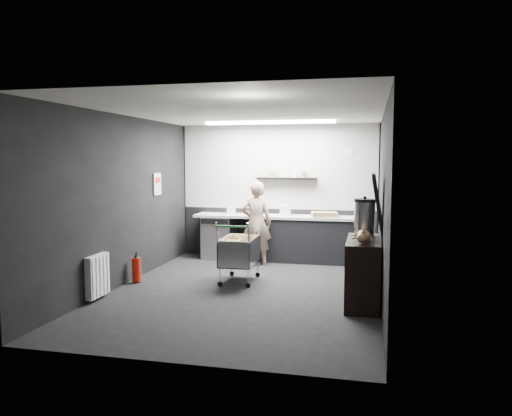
# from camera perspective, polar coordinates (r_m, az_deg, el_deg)

# --- Properties ---
(floor) EXTENTS (5.50, 5.50, 0.00)m
(floor) POSITION_cam_1_polar(r_m,az_deg,el_deg) (7.68, -1.28, -9.52)
(floor) COLOR black
(floor) RESTS_ON ground
(ceiling) EXTENTS (5.50, 5.50, 0.00)m
(ceiling) POSITION_cam_1_polar(r_m,az_deg,el_deg) (7.45, -1.32, 10.96)
(ceiling) COLOR silver
(ceiling) RESTS_ON wall_back
(wall_back) EXTENTS (5.50, 0.00, 5.50)m
(wall_back) POSITION_cam_1_polar(r_m,az_deg,el_deg) (10.13, 2.51, 1.89)
(wall_back) COLOR black
(wall_back) RESTS_ON floor
(wall_front) EXTENTS (5.50, 0.00, 5.50)m
(wall_front) POSITION_cam_1_polar(r_m,az_deg,el_deg) (4.84, -9.28, -2.22)
(wall_front) COLOR black
(wall_front) RESTS_ON floor
(wall_left) EXTENTS (0.00, 5.50, 5.50)m
(wall_left) POSITION_cam_1_polar(r_m,az_deg,el_deg) (8.17, -15.04, 0.82)
(wall_left) COLOR black
(wall_left) RESTS_ON floor
(wall_right) EXTENTS (0.00, 5.50, 5.50)m
(wall_right) POSITION_cam_1_polar(r_m,az_deg,el_deg) (7.22, 14.27, 0.24)
(wall_right) COLOR black
(wall_right) RESTS_ON floor
(kitchen_wall_panel) EXTENTS (3.95, 0.02, 1.70)m
(kitchen_wall_panel) POSITION_cam_1_polar(r_m,az_deg,el_deg) (10.09, 2.50, 4.72)
(kitchen_wall_panel) COLOR #B2B2AE
(kitchen_wall_panel) RESTS_ON wall_back
(dado_panel) EXTENTS (3.95, 0.02, 1.00)m
(dado_panel) POSITION_cam_1_polar(r_m,az_deg,el_deg) (10.20, 2.47, -2.88)
(dado_panel) COLOR black
(dado_panel) RESTS_ON wall_back
(floating_shelf) EXTENTS (1.20, 0.22, 0.04)m
(floating_shelf) POSITION_cam_1_polar(r_m,az_deg,el_deg) (9.95, 3.51, 3.38)
(floating_shelf) COLOR black
(floating_shelf) RESTS_ON wall_back
(wall_clock) EXTENTS (0.20, 0.03, 0.20)m
(wall_clock) POSITION_cam_1_polar(r_m,az_deg,el_deg) (9.92, 10.52, 6.35)
(wall_clock) COLOR white
(wall_clock) RESTS_ON wall_back
(poster) EXTENTS (0.02, 0.30, 0.40)m
(poster) POSITION_cam_1_polar(r_m,az_deg,el_deg) (9.31, -11.22, 2.70)
(poster) COLOR silver
(poster) RESTS_ON wall_left
(poster_red_band) EXTENTS (0.02, 0.22, 0.10)m
(poster_red_band) POSITION_cam_1_polar(r_m,az_deg,el_deg) (9.31, -11.20, 3.13)
(poster_red_band) COLOR red
(poster_red_band) RESTS_ON poster
(radiator) EXTENTS (0.10, 0.50, 0.60)m
(radiator) POSITION_cam_1_polar(r_m,az_deg,el_deg) (7.51, -17.67, -7.38)
(radiator) COLOR white
(radiator) RESTS_ON wall_left
(ceiling_strip) EXTENTS (2.40, 0.20, 0.04)m
(ceiling_strip) POSITION_cam_1_polar(r_m,az_deg,el_deg) (9.25, 1.52, 9.73)
(ceiling_strip) COLOR white
(ceiling_strip) RESTS_ON ceiling
(prep_counter) EXTENTS (3.20, 0.61, 0.90)m
(prep_counter) POSITION_cam_1_polar(r_m,az_deg,el_deg) (9.88, 2.91, -3.41)
(prep_counter) COLOR black
(prep_counter) RESTS_ON floor
(person) EXTENTS (0.65, 0.49, 1.59)m
(person) POSITION_cam_1_polar(r_m,az_deg,el_deg) (9.47, 0.04, -1.72)
(person) COLOR beige
(person) RESTS_ON floor
(shopping_cart) EXTENTS (0.55, 0.90, 0.99)m
(shopping_cart) POSITION_cam_1_polar(r_m,az_deg,el_deg) (8.19, -1.93, -5.19)
(shopping_cart) COLOR silver
(shopping_cart) RESTS_ON floor
(sideboard) EXTENTS (0.52, 1.21, 1.81)m
(sideboard) POSITION_cam_1_polar(r_m,az_deg,el_deg) (7.10, 12.26, -6.13)
(sideboard) COLOR black
(sideboard) RESTS_ON floor
(fire_extinguisher) EXTENTS (0.14, 0.14, 0.48)m
(fire_extinguisher) POSITION_cam_1_polar(r_m,az_deg,el_deg) (8.38, -13.49, -6.76)
(fire_extinguisher) COLOR red
(fire_extinguisher) RESTS_ON floor
(cardboard_box) EXTENTS (0.54, 0.46, 0.09)m
(cardboard_box) POSITION_cam_1_polar(r_m,az_deg,el_deg) (9.66, 7.82, -0.73)
(cardboard_box) COLOR #9A7852
(cardboard_box) RESTS_ON prep_counter
(pink_tub) EXTENTS (0.22, 0.22, 0.22)m
(pink_tub) POSITION_cam_1_polar(r_m,az_deg,el_deg) (9.80, 3.38, -0.24)
(pink_tub) COLOR white
(pink_tub) RESTS_ON prep_counter
(white_container) EXTENTS (0.18, 0.15, 0.15)m
(white_container) POSITION_cam_1_polar(r_m,az_deg,el_deg) (9.99, -2.85, -0.33)
(white_container) COLOR white
(white_container) RESTS_ON prep_counter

